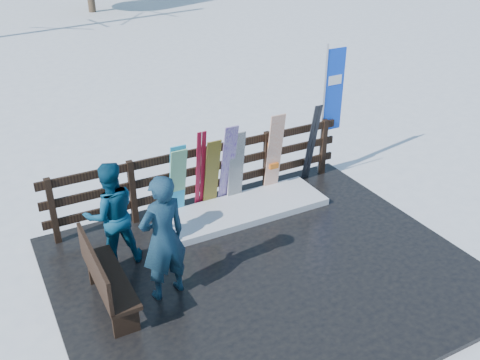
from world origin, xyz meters
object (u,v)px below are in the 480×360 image
snowboard_4 (236,168)px  snowboard_5 (274,154)px  snowboard_1 (178,183)px  snowboard_3 (228,165)px  person_front (163,238)px  bench (104,277)px  person_back (111,214)px  snowboard_0 (177,181)px  snowboard_2 (212,174)px  rental_flag (331,95)px

snowboard_4 → snowboard_5: size_ratio=0.88×
snowboard_1 → snowboard_3: snowboard_3 is taller
snowboard_1 → person_front: size_ratio=0.74×
bench → person_back: bearing=67.3°
bench → person_front: bearing=-6.7°
bench → person_front: (0.82, -0.10, 0.41)m
snowboard_0 → person_front: person_front is taller
bench → snowboard_1: snowboard_1 is taller
snowboard_2 → rental_flag: bearing=5.8°
snowboard_1 → person_front: person_front is taller
snowboard_5 → person_front: size_ratio=0.86×
snowboard_1 → snowboard_3: bearing=-0.0°
snowboard_1 → person_front: (-0.93, -1.80, 0.26)m
bench → rental_flag: bearing=21.3°
rental_flag → snowboard_5: bearing=-169.1°
snowboard_0 → snowboard_3: (0.96, -0.00, 0.08)m
snowboard_2 → snowboard_5: snowboard_5 is taller
snowboard_3 → snowboard_4: bearing=0.0°
snowboard_2 → snowboard_5: (1.26, -0.00, 0.11)m
snowboard_4 → snowboard_2: bearing=180.0°
snowboard_4 → person_back: size_ratio=0.85×
snowboard_0 → snowboard_4: size_ratio=1.02×
snowboard_2 → snowboard_0: bearing=-180.0°
snowboard_2 → snowboard_4: (0.48, -0.00, 0.02)m
snowboard_4 → person_back: 2.55m
rental_flag → snowboard_0: bearing=-175.3°
snowboard_5 → person_front: (-2.83, -1.80, 0.13)m
bench → person_front: 0.92m
snowboard_4 → person_front: bearing=-138.6°
snowboard_4 → snowboard_1: bearing=180.0°
bench → person_back: person_back is taller
rental_flag → person_front: rental_flag is taller
bench → snowboard_1: (1.74, 1.70, 0.15)m
bench → snowboard_4: (2.86, 1.70, 0.18)m
snowboard_3 → bench: bearing=-147.7°
snowboard_4 → person_front: size_ratio=0.76×
snowboard_0 → person_front: bearing=-117.1°
snowboard_1 → rental_flag: 3.45m
snowboard_0 → snowboard_5: snowboard_5 is taller
snowboard_1 → person_front: 2.04m
snowboard_0 → snowboard_2: 0.64m
snowboard_1 → person_back: size_ratio=0.83×
bench → snowboard_1: bearing=44.3°
snowboard_0 → snowboard_1: 0.04m
snowboard_4 → snowboard_5: 0.79m
snowboard_1 → snowboard_4: snowboard_4 is taller
snowboard_5 → rental_flag: rental_flag is taller
bench → rental_flag: size_ratio=0.58×
snowboard_1 → snowboard_3: (0.95, -0.00, 0.12)m
snowboard_2 → snowboard_4: snowboard_4 is taller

